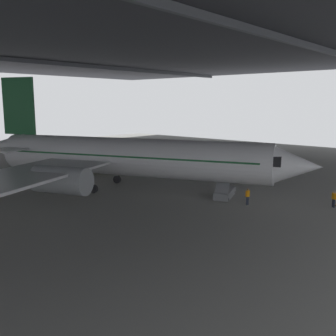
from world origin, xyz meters
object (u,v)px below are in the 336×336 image
Objects in this scene: boarding_stairs at (225,189)px; baggage_tug at (98,169)px; airplane_main at (124,157)px; crew_worker_by_stairs at (248,196)px; crew_worker_near_nose at (334,198)px.

boarding_stairs reaches higher than baggage_tug.
airplane_main is 17.23× the size of baggage_tug.
airplane_main is at bearing 103.12° from crew_worker_by_stairs.
boarding_stairs is (4.50, -10.00, -2.85)m from airplane_main.
airplane_main is at bearing 110.74° from crew_worker_near_nose.
crew_worker_by_stairs is at bearing 124.45° from crew_worker_near_nose.
airplane_main reaches higher than crew_worker_by_stairs.
baggage_tug is at bearing 65.68° from airplane_main.
crew_worker_near_nose is (7.46, -19.69, -2.73)m from airplane_main.
crew_worker_by_stairs is (3.11, -13.35, -2.71)m from airplane_main.
baggage_tug is at bearing 86.32° from crew_worker_by_stairs.
crew_worker_by_stairs is 0.71× the size of baggage_tug.
boarding_stairs is at bearing 67.49° from crew_worker_by_stairs.
crew_worker_by_stairs is at bearing -76.88° from airplane_main.
crew_worker_by_stairs is 23.65m from baggage_tug.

